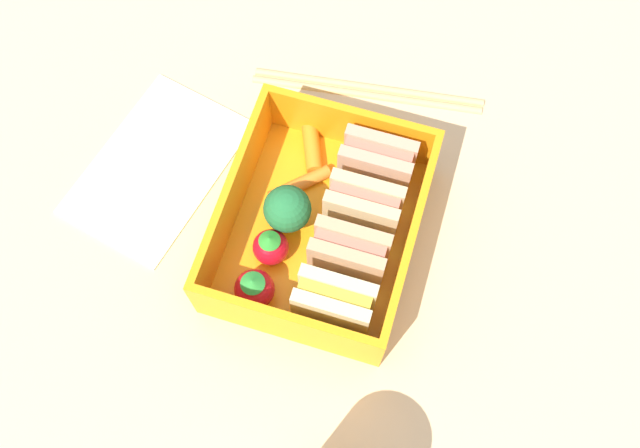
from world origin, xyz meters
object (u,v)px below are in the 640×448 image
at_px(sandwich_center_left, 363,207).
at_px(sandwich_center, 349,253).
at_px(sandwich_left, 377,163).
at_px(strawberry_far_left, 271,247).
at_px(carrot_stick_left, 300,184).
at_px(broccoli_floret, 288,207).
at_px(folded_napkin, 157,166).
at_px(strawberry_left, 254,289).
at_px(carrot_stick_far_left, 312,147).
at_px(sandwich_center_right, 334,302).
at_px(chopstick_pair, 369,89).

distance_m(sandwich_center_left, sandwich_center, 0.04).
distance_m(sandwich_left, strawberry_far_left, 0.11).
bearing_deg(sandwich_left, carrot_stick_left, -64.22).
bearing_deg(broccoli_floret, folded_napkin, -98.48).
distance_m(strawberry_left, folded_napkin, 0.15).
relative_size(strawberry_far_left, folded_napkin, 0.22).
height_order(sandwich_left, strawberry_far_left, sandwich_left).
bearing_deg(carrot_stick_far_left, sandwich_center, 32.91).
height_order(sandwich_center_left, broccoli_floret, sandwich_center_left).
xyz_separation_m(sandwich_center_right, folded_napkin, (-0.08, -0.18, -0.03)).
distance_m(sandwich_left, broccoli_floret, 0.08).
bearing_deg(folded_napkin, broccoli_floret, 81.52).
xyz_separation_m(carrot_stick_left, strawberry_left, (0.10, -0.00, 0.01)).
bearing_deg(sandwich_center_right, sandwich_center, 180.00).
bearing_deg(broccoli_floret, sandwich_center, 68.78).
xyz_separation_m(sandwich_left, carrot_stick_left, (0.03, -0.06, -0.02)).
bearing_deg(sandwich_left, strawberry_far_left, -33.99).
bearing_deg(sandwich_left, sandwich_center_right, 0.00).
xyz_separation_m(sandwich_center, carrot_stick_far_left, (-0.09, -0.06, -0.02)).
bearing_deg(sandwich_center_left, folded_napkin, -90.07).
height_order(sandwich_center_left, carrot_stick_far_left, sandwich_center_left).
xyz_separation_m(sandwich_center_right, carrot_stick_left, (-0.09, -0.06, -0.02)).
relative_size(carrot_stick_far_left, carrot_stick_left, 0.82).
xyz_separation_m(sandwich_center_left, broccoli_floret, (0.02, -0.05, 0.00)).
height_order(sandwich_center, broccoli_floret, sandwich_center).
bearing_deg(carrot_stick_far_left, carrot_stick_left, 0.35).
xyz_separation_m(sandwich_center_right, strawberry_left, (0.01, -0.06, -0.01)).
xyz_separation_m(sandwich_left, sandwich_center, (0.08, 0.00, 0.00)).
bearing_deg(sandwich_center_left, sandwich_left, 180.00).
bearing_deg(strawberry_left, sandwich_center_right, 95.22).
xyz_separation_m(sandwich_center_left, folded_napkin, (-0.00, -0.18, -0.03)).
bearing_deg(folded_napkin, sandwich_center_left, 89.93).
height_order(carrot_stick_left, strawberry_far_left, strawberry_far_left).
relative_size(sandwich_center_left, sandwich_center_right, 1.00).
xyz_separation_m(sandwich_center, folded_napkin, (-0.04, -0.18, -0.03)).
xyz_separation_m(sandwich_center_left, carrot_stick_left, (-0.01, -0.06, -0.02)).
bearing_deg(sandwich_center, carrot_stick_left, -132.95).
relative_size(sandwich_center_right, strawberry_far_left, 1.69).
xyz_separation_m(chopstick_pair, folded_napkin, (0.12, -0.15, -0.00)).
xyz_separation_m(sandwich_center, carrot_stick_left, (-0.05, -0.06, -0.02)).
xyz_separation_m(sandwich_left, strawberry_far_left, (0.09, -0.06, -0.01)).
bearing_deg(sandwich_center_left, strawberry_far_left, -50.68).
distance_m(sandwich_center, sandwich_center_right, 0.04).
bearing_deg(strawberry_left, sandwich_center, 126.75).
xyz_separation_m(carrot_stick_far_left, strawberry_left, (0.13, -0.00, 0.01)).
bearing_deg(sandwich_center, sandwich_left, 180.00).
bearing_deg(folded_napkin, sandwich_center_right, 66.03).
distance_m(sandwich_center_right, carrot_stick_far_left, 0.14).
relative_size(sandwich_center_right, strawberry_left, 1.57).
relative_size(sandwich_center_left, broccoli_floret, 1.26).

